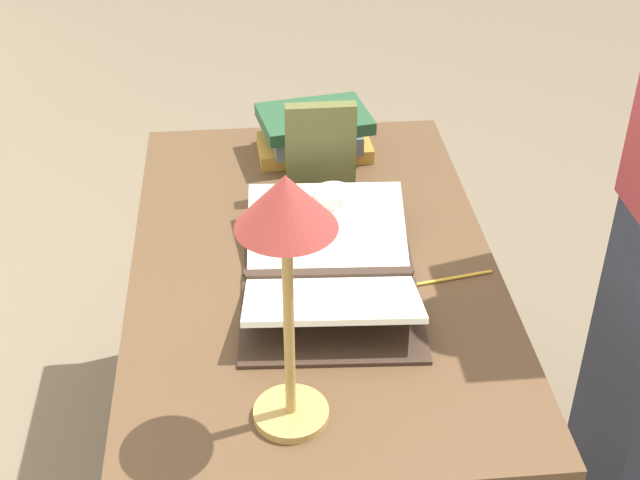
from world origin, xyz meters
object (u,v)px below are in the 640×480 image
at_px(reading_lamp, 287,234).
at_px(pencil, 453,278).
at_px(open_book, 329,269).
at_px(book_stack_tall, 314,133).
at_px(coffee_mug, 334,207).
at_px(book_standing_upright, 321,151).

relative_size(reading_lamp, pencil, 2.81).
bearing_deg(open_book, reading_lamp, 168.26).
distance_m(reading_lamp, pencil, 0.64).
height_order(open_book, pencil, open_book).
height_order(open_book, reading_lamp, reading_lamp).
xyz_separation_m(open_book, book_stack_tall, (0.54, -0.02, 0.03)).
bearing_deg(coffee_mug, book_stack_tall, 2.53).
height_order(reading_lamp, pencil, reading_lamp).
relative_size(book_stack_tall, reading_lamp, 0.62).
bearing_deg(book_standing_upright, book_stack_tall, -0.72).
bearing_deg(book_standing_upright, coffee_mug, -172.69).
height_order(coffee_mug, pencil, coffee_mug).
relative_size(book_stack_tall, book_standing_upright, 1.26).
bearing_deg(book_stack_tall, reading_lamp, 172.51).
bearing_deg(open_book, book_stack_tall, 1.66).
relative_size(open_book, pencil, 3.28).
height_order(book_standing_upright, reading_lamp, reading_lamp).
height_order(open_book, book_stack_tall, book_stack_tall).
distance_m(book_stack_tall, reading_lamp, 0.99).
xyz_separation_m(book_stack_tall, coffee_mug, (-0.33, -0.01, -0.02)).
relative_size(open_book, book_standing_upright, 2.39).
bearing_deg(open_book, book_standing_upright, 1.03).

